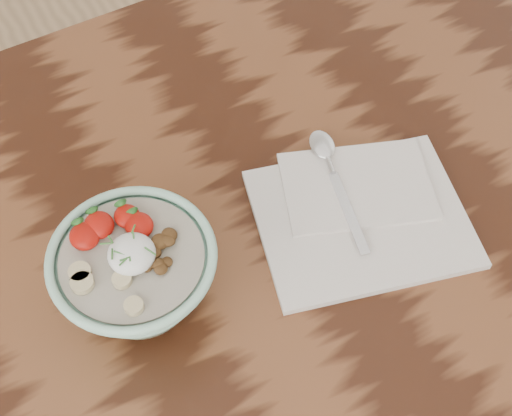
% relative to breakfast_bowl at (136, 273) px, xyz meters
% --- Properties ---
extents(table, '(1.60, 0.90, 0.75)m').
position_rel_breakfast_bowl_xyz_m(table, '(0.20, -0.00, -0.15)').
color(table, '#35180D').
rests_on(table, ground).
extents(breakfast_bowl, '(0.17, 0.17, 0.11)m').
position_rel_breakfast_bowl_xyz_m(breakfast_bowl, '(0.00, 0.00, 0.00)').
color(breakfast_bowl, '#A2DAC0').
rests_on(breakfast_bowl, table).
extents(napkin, '(0.28, 0.25, 0.01)m').
position_rel_breakfast_bowl_xyz_m(napkin, '(0.27, -0.02, -0.05)').
color(napkin, silver).
rests_on(napkin, table).
extents(spoon, '(0.07, 0.18, 0.01)m').
position_rel_breakfast_bowl_xyz_m(spoon, '(0.27, 0.05, -0.04)').
color(spoon, silver).
rests_on(spoon, napkin).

